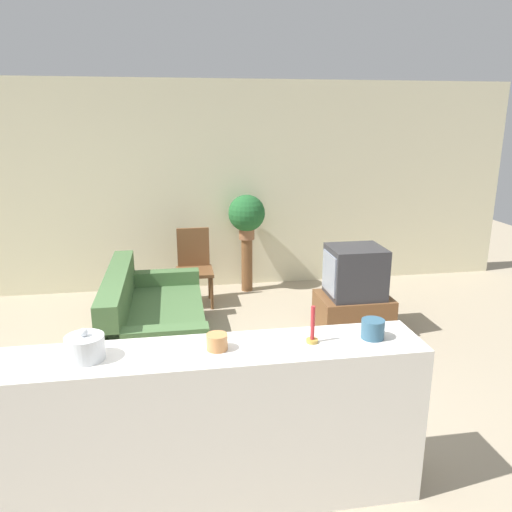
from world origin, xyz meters
name	(u,v)px	position (x,y,z in m)	size (l,w,h in m)	color
ground_plane	(198,440)	(0.00, 0.00, 0.00)	(14.00, 14.00, 0.00)	tan
wall_back	(181,188)	(0.00, 3.43, 1.35)	(9.00, 0.06, 2.70)	beige
couch	(152,324)	(-0.37, 1.52, 0.28)	(0.91, 1.75, 0.80)	#476B3D
tv_stand	(353,314)	(1.74, 1.62, 0.20)	(0.75, 0.57, 0.41)	brown
television	(355,272)	(1.73, 1.62, 0.67)	(0.57, 0.51, 0.53)	#333338
wooden_chair	(194,264)	(0.11, 2.79, 0.50)	(0.44, 0.44, 0.92)	brown
plant_stand	(247,265)	(0.81, 3.13, 0.35)	(0.15, 0.15, 0.70)	brown
potted_plant	(247,214)	(0.81, 3.13, 1.03)	(0.47, 0.47, 0.58)	#8E5B3D
foreground_counter	(201,428)	(0.00, -0.59, 0.49)	(2.57, 0.44, 0.99)	white
decorative_bowl	(85,347)	(-0.60, -0.59, 1.05)	(0.21, 0.21, 0.18)	silver
candle_jar	(217,342)	(0.10, -0.59, 1.03)	(0.12, 0.12, 0.09)	#C6844C
candlestick	(312,331)	(0.65, -0.59, 1.06)	(0.07, 0.07, 0.22)	#B7933D
coffee_tin	(373,329)	(1.01, -0.59, 1.04)	(0.13, 0.13, 0.11)	#335B75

